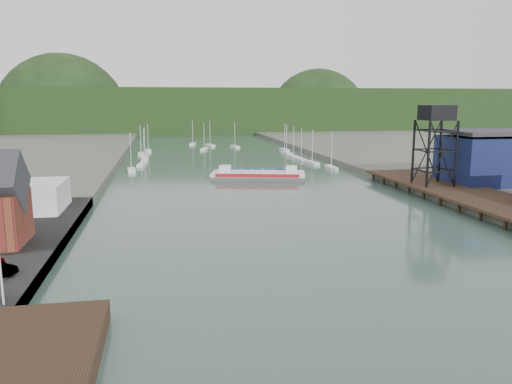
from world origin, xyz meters
name	(u,v)px	position (x,y,z in m)	size (l,w,h in m)	color
ground	(410,342)	(0.00, 0.00, 0.00)	(600.00, 600.00, 0.00)	#283F35
west_stage	(23,367)	(-29.00, 0.00, 0.90)	(10.00, 18.00, 1.80)	black
east_pier	(480,197)	(37.00, 45.00, 1.90)	(14.00, 70.00, 2.45)	black
white_shed	(5,197)	(-44.00, 50.00, 3.85)	(18.00, 12.00, 4.50)	silver
lift_tower	(437,118)	(35.00, 58.00, 15.65)	(6.50, 6.50, 16.00)	black
blue_shed	(494,158)	(50.00, 60.00, 7.06)	(20.50, 14.50, 11.30)	#0C0C37
marina_sailboats	(219,155)	(0.08, 138.46, 0.35)	(57.71, 92.65, 0.90)	silver
distant_hills	(185,114)	(-3.98, 301.35, 10.38)	(500.00, 120.00, 80.00)	black
chain_ferry	(258,175)	(3.92, 85.25, 0.94)	(24.24, 14.28, 3.27)	#4C4C4E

